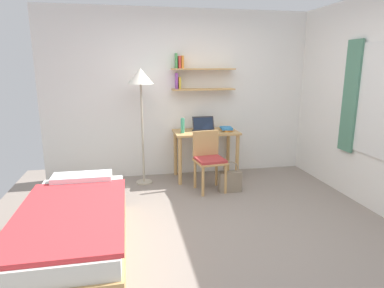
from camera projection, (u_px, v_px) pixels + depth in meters
ground_plane at (217, 229)px, 3.64m from camera, size 5.28×5.28×0.00m
wall_back at (185, 94)px, 5.27m from camera, size 4.40×0.27×2.60m
bed at (74, 229)px, 3.13m from camera, size 0.95×1.93×0.54m
desk at (206, 140)px, 5.17m from camera, size 0.99×0.57×0.76m
desk_chair at (209, 158)px, 4.70m from camera, size 0.45×0.46×0.84m
standing_lamp at (141, 84)px, 4.72m from camera, size 0.37×0.37×1.72m
laptop at (204, 127)px, 5.13m from camera, size 0.34×0.24×0.22m
water_bottle at (183, 126)px, 4.97m from camera, size 0.06×0.06×0.23m
book_stack at (226, 129)px, 5.16m from camera, size 0.20×0.25×0.06m
handbag at (230, 181)px, 4.69m from camera, size 0.32×0.12×0.45m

